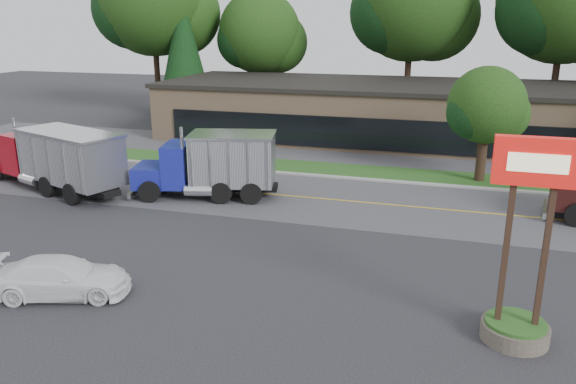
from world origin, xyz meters
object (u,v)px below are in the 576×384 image
(dump_truck_blue, at_px, (214,163))
(dump_truck_red, at_px, (56,157))
(rally_car, at_px, (61,277))
(bilo_sign, at_px, (522,276))

(dump_truck_blue, bearing_deg, dump_truck_red, -5.21)
(dump_truck_red, distance_m, rally_car, 13.38)
(dump_truck_blue, bearing_deg, rally_car, 74.80)
(bilo_sign, xyz_separation_m, dump_truck_red, (-22.58, 9.07, -0.21))
(dump_truck_red, xyz_separation_m, dump_truck_blue, (8.68, 1.22, -0.01))
(dump_truck_blue, xyz_separation_m, rally_car, (-0.41, -11.67, -1.14))
(bilo_sign, relative_size, rally_car, 1.31)
(dump_truck_red, xyz_separation_m, rally_car, (8.27, -10.45, -1.16))
(bilo_sign, height_order, dump_truck_blue, bilo_sign)
(dump_truck_red, bearing_deg, dump_truck_blue, -152.18)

